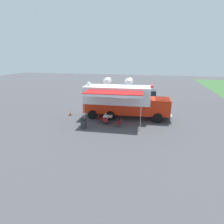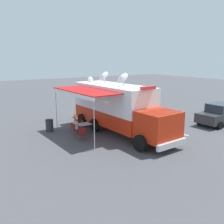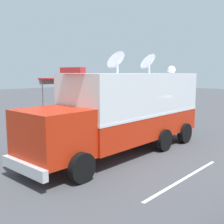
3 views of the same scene
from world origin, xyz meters
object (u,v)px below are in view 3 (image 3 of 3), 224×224
(folding_table, at_px, (110,127))
(water_bottle, at_px, (110,123))
(traffic_cone, at_px, (183,125))
(command_truck, at_px, (124,109))
(folding_chair_beside_table, at_px, (120,127))
(folding_chair_at_table, at_px, (101,127))
(seated_responder, at_px, (103,125))
(trash_bin, at_px, (109,122))
(folding_chair_spare_by_truck, at_px, (79,131))

(folding_table, xyz_separation_m, water_bottle, (0.12, -0.16, 0.16))
(water_bottle, bearing_deg, traffic_cone, -108.63)
(command_truck, distance_m, folding_chair_beside_table, 3.31)
(water_bottle, xyz_separation_m, folding_chair_at_table, (0.68, 0.07, -0.32))
(command_truck, bearing_deg, seated_responder, -25.72)
(folding_chair_beside_table, distance_m, traffic_cone, 4.41)
(folding_table, relative_size, folding_chair_beside_table, 0.96)
(trash_bin, bearing_deg, seated_responder, 126.99)
(folding_chair_beside_table, height_order, seated_responder, seated_responder)
(command_truck, bearing_deg, folding_chair_spare_by_truck, 2.69)
(folding_chair_spare_by_truck, xyz_separation_m, trash_bin, (1.06, -3.30, -0.06))
(folding_chair_at_table, xyz_separation_m, folding_chair_beside_table, (-0.80, -0.76, 0.00))
(command_truck, xyz_separation_m, seated_responder, (2.76, -1.33, -1.30))
(water_bottle, distance_m, trash_bin, 2.60)
(command_truck, bearing_deg, folding_chair_at_table, -24.13)
(folding_table, bearing_deg, seated_responder, -9.60)
(folding_table, xyz_separation_m, folding_chair_spare_by_truck, (0.93, 1.37, -0.16))
(command_truck, height_order, folding_table, command_truck)
(folding_table, height_order, folding_chair_beside_table, folding_chair_beside_table)
(seated_responder, bearing_deg, folding_chair_beside_table, -129.12)
(folding_table, bearing_deg, folding_chair_at_table, -6.74)
(command_truck, bearing_deg, traffic_cone, -84.09)
(water_bottle, height_order, folding_chair_spare_by_truck, water_bottle)
(folding_table, relative_size, folding_chair_spare_by_truck, 0.96)
(trash_bin, bearing_deg, folding_chair_beside_table, 151.38)
(seated_responder, xyz_separation_m, trash_bin, (1.38, -1.83, -0.20))
(folding_chair_at_table, bearing_deg, folding_table, 173.26)
(folding_chair_spare_by_truck, relative_size, traffic_cone, 1.50)
(water_bottle, xyz_separation_m, seated_responder, (0.49, 0.06, -0.18))
(command_truck, xyz_separation_m, folding_chair_beside_table, (2.15, -2.07, -1.43))
(folding_chair_beside_table, bearing_deg, command_truck, 136.02)
(seated_responder, relative_size, trash_bin, 1.37)
(folding_chair_spare_by_truck, bearing_deg, traffic_cone, -110.92)
(folding_table, xyz_separation_m, folding_chair_at_table, (0.80, -0.09, -0.16))
(folding_chair_at_table, xyz_separation_m, seated_responder, (-0.19, -0.01, 0.14))
(folding_chair_spare_by_truck, height_order, seated_responder, seated_responder)
(water_bottle, relative_size, folding_chair_beside_table, 0.26)
(seated_responder, distance_m, traffic_cone, 5.33)
(folding_chair_beside_table, distance_m, folding_chair_spare_by_truck, 2.40)
(folding_chair_beside_table, height_order, traffic_cone, folding_chair_beside_table)
(command_truck, bearing_deg, trash_bin, -37.37)
(folding_table, bearing_deg, traffic_cone, -106.78)
(folding_chair_spare_by_truck, xyz_separation_m, seated_responder, (-0.31, -1.47, 0.14))
(traffic_cone, bearing_deg, water_bottle, 71.37)
(folding_chair_spare_by_truck, distance_m, trash_bin, 3.47)
(water_bottle, bearing_deg, folding_chair_beside_table, -99.75)
(water_bottle, relative_size, traffic_cone, 0.39)
(folding_chair_at_table, bearing_deg, traffic_cone, -115.22)
(command_truck, xyz_separation_m, folding_table, (2.15, -1.22, -1.27))
(command_truck, relative_size, water_bottle, 42.83)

